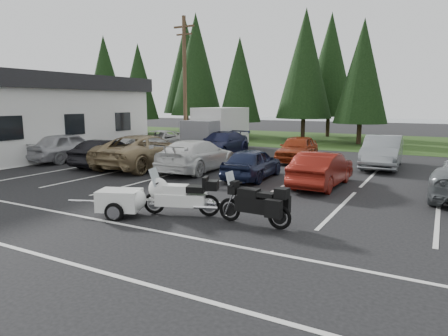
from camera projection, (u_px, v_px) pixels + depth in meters
ground at (233, 203)px, 13.01m from camera, size 120.00×120.00×0.00m
grass_strip at (364, 141)px, 33.76m from camera, size 80.00×16.00×0.01m
lake_water at (430, 125)px, 58.66m from camera, size 70.00×50.00×0.02m
building at (5, 116)px, 24.64m from camera, size 10.60×15.60×4.90m
utility_pole at (185, 81)px, 27.38m from camera, size 1.60×0.26×9.00m
box_truck at (214, 129)px, 27.39m from camera, size 2.40×5.60×2.90m
stall_markings at (258, 191)px, 14.74m from camera, size 32.00×16.00×0.01m
conifer_0 at (105, 76)px, 44.78m from camera, size 4.58×4.58×10.66m
conifer_1 at (139, 82)px, 40.94m from camera, size 3.96×3.96×9.22m
conifer_2 at (196, 65)px, 39.21m from camera, size 5.10×5.10×11.89m
conifer_3 at (240, 80)px, 35.66m from camera, size 3.87×3.87×9.02m
conifer_4 at (305, 64)px, 34.14m from camera, size 4.80×4.80×11.17m
conifer_5 at (362, 71)px, 30.78m from camera, size 4.14×4.14×9.63m
conifer_back_a at (186, 67)px, 44.71m from camera, size 5.28×5.28×12.30m
conifer_back_b at (330, 65)px, 37.60m from camera, size 4.97×4.97×11.58m
car_near_0 at (68, 147)px, 22.38m from camera, size 1.95×4.73×1.60m
car_near_1 at (107, 153)px, 20.57m from camera, size 1.82×4.25×1.36m
car_near_2 at (146, 151)px, 20.16m from camera, size 3.06×6.09×1.65m
car_near_3 at (197, 155)px, 19.02m from camera, size 2.35×5.28×1.50m
car_near_4 at (252, 163)px, 17.07m from camera, size 1.78×4.01×1.34m
car_near_5 at (322, 169)px, 15.52m from camera, size 1.57×4.19×1.37m
car_far_0 at (158, 142)px, 26.23m from camera, size 2.87×5.36×1.43m
car_far_1 at (221, 143)px, 24.87m from camera, size 2.16×5.06×1.45m
car_far_2 at (297, 149)px, 22.14m from camera, size 2.02×4.36×1.44m
car_far_3 at (382, 152)px, 20.06m from camera, size 1.89×4.92×1.60m
touring_motorcycle at (181, 192)px, 11.50m from camera, size 2.63×1.55×1.39m
cargo_trailer at (120, 203)px, 11.43m from camera, size 1.94×1.53×0.79m
adventure_motorcycle at (254, 199)px, 10.54m from camera, size 2.35×0.87×1.42m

